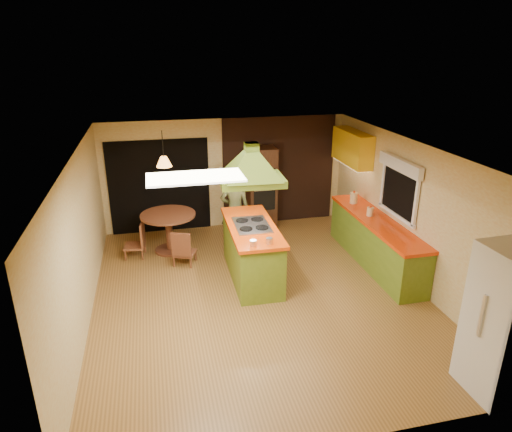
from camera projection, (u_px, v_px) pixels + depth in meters
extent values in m
plane|color=olive|center=(259.00, 293.00, 7.87)|extent=(6.50, 6.50, 0.00)
plane|color=beige|center=(226.00, 174.00, 10.38)|extent=(5.50, 0.00, 5.50)
plane|color=beige|center=(335.00, 348.00, 4.47)|extent=(5.50, 0.00, 5.50)
plane|color=beige|center=(81.00, 242.00, 6.85)|extent=(0.00, 6.50, 6.50)
plane|color=beige|center=(411.00, 213.00, 8.00)|extent=(0.00, 6.50, 6.50)
plane|color=silver|center=(259.00, 151.00, 6.98)|extent=(6.50, 6.50, 0.00)
cube|color=#381E14|center=(279.00, 171.00, 10.63)|extent=(2.64, 0.03, 2.50)
cube|color=black|center=(160.00, 187.00, 10.12)|extent=(2.20, 0.03, 2.10)
cube|color=olive|center=(375.00, 243.00, 8.78)|extent=(0.58, 3.00, 0.86)
cube|color=#E53807|center=(377.00, 221.00, 8.62)|extent=(0.62, 3.05, 0.06)
cube|color=yellow|center=(352.00, 148.00, 9.72)|extent=(0.34, 1.40, 0.70)
cube|color=black|center=(400.00, 190.00, 8.25)|extent=(0.03, 1.16, 0.96)
cube|color=white|center=(400.00, 165.00, 8.08)|extent=(0.10, 1.35, 0.22)
cube|color=white|center=(195.00, 177.00, 5.66)|extent=(1.20, 0.60, 0.03)
cube|color=olive|center=(252.00, 253.00, 8.27)|extent=(0.80, 1.98, 0.96)
cube|color=#F24808|center=(252.00, 227.00, 8.08)|extent=(0.87, 2.07, 0.06)
cube|color=silver|center=(252.00, 225.00, 8.07)|extent=(0.61, 0.87, 0.02)
cube|color=#59731C|center=(252.00, 180.00, 7.78)|extent=(1.12, 0.84, 0.13)
pyramid|color=#59731C|center=(252.00, 151.00, 7.59)|extent=(1.12, 0.84, 0.45)
cube|color=#59731C|center=(251.00, 147.00, 7.57)|extent=(0.22, 0.22, 0.14)
imported|color=brown|center=(235.00, 210.00, 9.39)|extent=(0.64, 0.46, 1.64)
cube|color=silver|center=(510.00, 322.00, 5.39)|extent=(0.81, 0.77, 1.92)
cube|color=#472816|center=(261.00, 188.00, 10.38)|extent=(0.62, 0.58, 1.88)
cube|color=black|center=(265.00, 179.00, 10.00)|extent=(0.48, 0.02, 0.45)
cube|color=black|center=(265.00, 201.00, 10.18)|extent=(0.48, 0.02, 0.45)
cylinder|color=brown|center=(168.00, 215.00, 9.17)|extent=(1.11, 1.11, 0.05)
cylinder|color=brown|center=(169.00, 233.00, 9.31)|extent=(0.14, 0.14, 0.77)
cylinder|color=brown|center=(170.00, 250.00, 9.45)|extent=(0.62, 0.62, 0.05)
cone|color=#FF9E3F|center=(164.00, 162.00, 8.78)|extent=(0.35, 0.35, 0.20)
cylinder|color=beige|center=(354.00, 198.00, 9.44)|extent=(0.19, 0.19, 0.23)
cylinder|color=#FFF5CD|center=(354.00, 198.00, 9.46)|extent=(0.18, 0.18, 0.20)
cylinder|color=beige|center=(370.00, 212.00, 8.77)|extent=(0.13, 0.13, 0.17)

